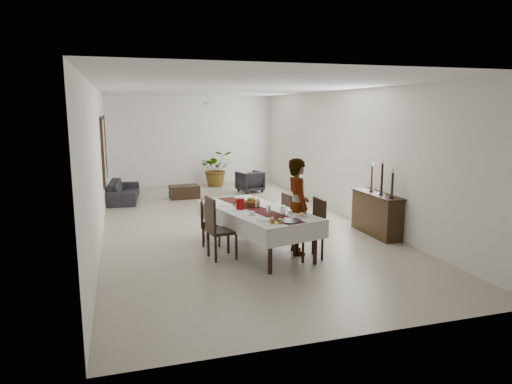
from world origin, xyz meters
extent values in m
cube|color=#BCB295|center=(0.00, 0.00, 0.00)|extent=(6.00, 12.00, 0.00)
cube|color=white|center=(0.00, 0.00, 3.20)|extent=(6.00, 12.00, 0.02)
cube|color=white|center=(0.00, 6.00, 1.60)|extent=(6.00, 0.02, 3.20)
cube|color=white|center=(0.00, -6.00, 1.60)|extent=(6.00, 0.02, 3.20)
cube|color=white|center=(-3.00, 0.00, 1.60)|extent=(0.02, 12.00, 3.20)
cube|color=white|center=(3.00, 0.00, 1.60)|extent=(0.02, 12.00, 3.20)
cube|color=black|center=(-0.07, -2.35, 0.78)|extent=(1.68, 2.78, 0.05)
cylinder|color=black|center=(-0.23, -3.66, 0.38)|extent=(0.09, 0.09, 0.76)
cylinder|color=black|center=(0.69, -3.43, 0.38)|extent=(0.09, 0.09, 0.76)
cylinder|color=black|center=(-0.83, -1.27, 0.38)|extent=(0.09, 0.09, 0.76)
cylinder|color=black|center=(0.09, -1.04, 0.38)|extent=(0.09, 0.09, 0.76)
cube|color=white|center=(-0.07, -2.35, 0.82)|extent=(1.92, 3.02, 0.01)
cube|color=white|center=(-0.68, -2.51, 0.66)|extent=(0.69, 2.71, 0.32)
cube|color=white|center=(0.54, -2.20, 0.66)|extent=(0.69, 2.71, 0.32)
cube|color=silver|center=(0.27, -3.70, 0.66)|extent=(1.24, 0.32, 0.32)
cube|color=white|center=(-0.41, -1.01, 0.66)|extent=(1.24, 0.32, 0.32)
cube|color=#5C1D1A|center=(-0.07, -2.35, 0.83)|extent=(1.02, 2.72, 0.00)
cylinder|color=#9A0C0B|center=(-0.37, -2.26, 0.93)|extent=(0.20, 0.20, 0.22)
torus|color=maroon|center=(-0.46, -2.28, 0.93)|extent=(0.13, 0.05, 0.13)
cylinder|color=silver|center=(0.23, -3.00, 0.92)|extent=(0.08, 0.08, 0.18)
cylinder|color=silver|center=(-0.03, -2.96, 0.92)|extent=(0.08, 0.08, 0.18)
cylinder|color=white|center=(-0.03, -2.29, 0.92)|extent=(0.08, 0.08, 0.18)
cylinder|color=white|center=(0.40, -2.90, 0.86)|extent=(0.10, 0.10, 0.06)
cylinder|color=white|center=(0.40, -2.90, 0.83)|extent=(0.16, 0.16, 0.01)
cylinder|color=white|center=(-0.29, -2.80, 0.86)|extent=(0.10, 0.10, 0.06)
cylinder|color=white|center=(-0.29, -2.80, 0.83)|extent=(0.16, 0.16, 0.01)
cylinder|color=silver|center=(0.51, -3.21, 0.83)|extent=(0.26, 0.26, 0.02)
sphere|color=#D8B669|center=(0.51, -3.21, 0.86)|extent=(0.10, 0.10, 0.10)
cylinder|color=white|center=(-0.19, -3.22, 0.83)|extent=(0.26, 0.26, 0.02)
cylinder|color=white|center=(-0.55, -1.86, 0.83)|extent=(0.26, 0.26, 0.02)
cylinder|color=#47464C|center=(0.20, -3.46, 0.83)|extent=(0.39, 0.39, 0.02)
cylinder|color=brown|center=(-0.02, -3.54, 0.86)|extent=(0.07, 0.07, 0.08)
cylinder|color=#955915|center=(-0.14, -3.51, 0.86)|extent=(0.07, 0.07, 0.08)
cylinder|color=#974716|center=(-0.11, -3.39, 0.86)|extent=(0.07, 0.07, 0.08)
cylinder|color=brown|center=(-0.08, -2.08, 0.88)|extent=(0.32, 0.32, 0.11)
sphere|color=maroon|center=(-0.06, -2.05, 0.96)|extent=(0.10, 0.10, 0.10)
sphere|color=olive|center=(-0.13, -2.06, 0.96)|extent=(0.09, 0.09, 0.09)
sphere|color=gold|center=(-0.07, -2.13, 0.96)|extent=(0.09, 0.09, 0.09)
cube|color=black|center=(0.70, -3.10, 0.49)|extent=(0.49, 0.49, 0.05)
cylinder|color=black|center=(0.90, -3.28, 0.23)|extent=(0.05, 0.05, 0.46)
cylinder|color=black|center=(0.88, -2.90, 0.23)|extent=(0.05, 0.05, 0.46)
cylinder|color=black|center=(0.51, -3.30, 0.23)|extent=(0.05, 0.05, 0.46)
cylinder|color=black|center=(0.50, -2.92, 0.23)|extent=(0.05, 0.05, 0.46)
cube|color=black|center=(0.91, -3.09, 0.81)|extent=(0.06, 0.47, 0.60)
cube|color=black|center=(0.63, -1.69, 0.42)|extent=(0.46, 0.46, 0.05)
cylinder|color=black|center=(0.81, -1.83, 0.20)|extent=(0.05, 0.05, 0.40)
cylinder|color=black|center=(0.76, -1.50, 0.20)|extent=(0.05, 0.05, 0.40)
cylinder|color=black|center=(0.49, -1.88, 0.20)|extent=(0.05, 0.05, 0.40)
cylinder|color=black|center=(0.44, -1.55, 0.20)|extent=(0.05, 0.05, 0.40)
cube|color=black|center=(0.81, -1.66, 0.69)|extent=(0.10, 0.40, 0.51)
cube|color=black|center=(-0.82, -2.62, 0.51)|extent=(0.56, 0.56, 0.06)
cylinder|color=black|center=(-1.05, -2.45, 0.24)|extent=(0.06, 0.06, 0.48)
cylinder|color=black|center=(-0.99, -2.85, 0.24)|extent=(0.06, 0.06, 0.48)
cylinder|color=black|center=(-0.65, -2.39, 0.24)|extent=(0.06, 0.06, 0.48)
cylinder|color=black|center=(-0.59, -2.79, 0.24)|extent=(0.06, 0.06, 0.48)
cube|color=black|center=(-1.04, -2.65, 0.85)|extent=(0.12, 0.49, 0.62)
cube|color=black|center=(-0.84, -1.73, 0.41)|extent=(0.48, 0.48, 0.04)
cylinder|color=black|center=(-0.96, -1.53, 0.19)|extent=(0.05, 0.05, 0.39)
cylinder|color=black|center=(-1.04, -1.85, 0.19)|extent=(0.05, 0.05, 0.39)
cylinder|color=black|center=(-0.65, -1.61, 0.19)|extent=(0.05, 0.05, 0.39)
cylinder|color=black|center=(-0.73, -1.92, 0.19)|extent=(0.05, 0.05, 0.39)
cube|color=black|center=(-1.02, -1.69, 0.68)|extent=(0.13, 0.39, 0.50)
imported|color=gray|center=(0.63, -2.73, 0.91)|extent=(0.47, 0.69, 1.83)
cube|color=black|center=(2.78, -2.01, 0.44)|extent=(0.39, 1.48, 0.89)
cube|color=black|center=(2.78, -2.01, 0.90)|extent=(0.43, 1.54, 0.03)
cylinder|color=black|center=(2.78, -2.55, 0.93)|extent=(0.10, 0.10, 0.03)
cylinder|color=black|center=(2.78, -2.55, 1.19)|extent=(0.05, 0.05, 0.49)
cylinder|color=beige|center=(2.78, -2.55, 1.48)|extent=(0.04, 0.04, 0.08)
cylinder|color=black|center=(2.78, -2.16, 0.93)|extent=(0.10, 0.10, 0.03)
cylinder|color=black|center=(2.78, -2.16, 1.27)|extent=(0.05, 0.05, 0.64)
cylinder|color=white|center=(2.78, -2.16, 1.63)|extent=(0.04, 0.04, 0.08)
cylinder|color=black|center=(2.78, -1.76, 0.93)|extent=(0.10, 0.10, 0.03)
cylinder|color=black|center=(2.78, -1.76, 1.22)|extent=(0.05, 0.05, 0.54)
cylinder|color=white|center=(2.78, -1.76, 1.53)|extent=(0.04, 0.04, 0.08)
imported|color=#28252A|center=(-2.48, 3.48, 0.30)|extent=(0.99, 2.13, 0.60)
imported|color=#242327|center=(1.57, 3.84, 0.35)|extent=(0.92, 0.93, 0.70)
cube|color=black|center=(-0.68, 3.38, 0.20)|extent=(0.92, 0.63, 0.40)
imported|color=#345C25|center=(0.75, 5.33, 0.64)|extent=(1.15, 1.00, 1.27)
cube|color=black|center=(-2.96, 2.20, 1.60)|extent=(0.06, 1.05, 1.85)
cube|color=silver|center=(-2.92, 2.20, 1.60)|extent=(0.01, 0.90, 1.70)
cube|color=black|center=(-2.96, 4.30, 1.60)|extent=(0.06, 1.05, 1.85)
cube|color=white|center=(-2.92, 4.30, 1.60)|extent=(0.01, 0.90, 1.70)
cylinder|color=white|center=(0.00, 3.00, 3.10)|extent=(0.04, 0.04, 0.20)
cylinder|color=silver|center=(0.00, 3.00, 2.90)|extent=(0.16, 0.16, 0.08)
cube|color=white|center=(0.00, 3.35, 2.90)|extent=(0.10, 0.55, 0.01)
cube|color=silver|center=(0.00, 2.65, 2.90)|extent=(0.10, 0.55, 0.01)
cube|color=silver|center=(0.35, 3.00, 2.90)|extent=(0.55, 0.10, 0.01)
cube|color=white|center=(-0.35, 3.00, 2.90)|extent=(0.55, 0.10, 0.01)
camera|label=1|loc=(-2.56, -10.58, 2.73)|focal=32.00mm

